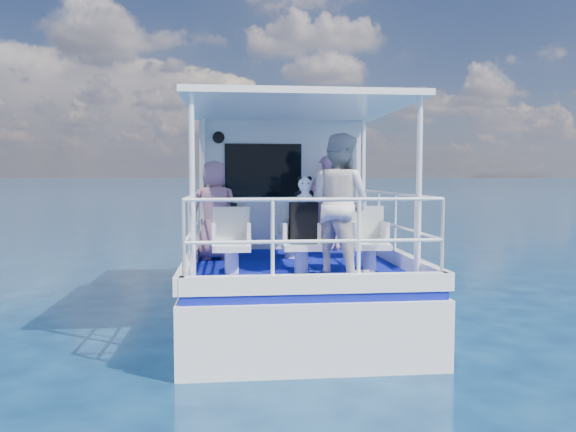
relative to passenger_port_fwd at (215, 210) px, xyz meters
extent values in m
plane|color=#081D3A|center=(1.15, -0.21, -1.64)|extent=(2000.00, 2000.00, 0.00)
cube|color=white|center=(1.15, 0.79, -1.64)|extent=(3.00, 7.00, 1.60)
cube|color=#0A108F|center=(1.15, 0.79, -0.79)|extent=(2.90, 6.90, 0.10)
cube|color=white|center=(1.15, 2.09, 0.36)|extent=(2.85, 2.00, 2.20)
cube|color=white|center=(1.15, -0.41, 1.50)|extent=(3.00, 3.20, 0.08)
cylinder|color=white|center=(-0.20, -1.91, 0.36)|extent=(0.07, 0.07, 2.20)
cylinder|color=white|center=(2.50, -1.91, 0.36)|extent=(0.07, 0.07, 2.20)
cylinder|color=white|center=(-0.20, 0.99, 0.36)|extent=(0.07, 0.07, 2.20)
cylinder|color=white|center=(2.50, 0.99, 0.36)|extent=(0.07, 0.07, 2.20)
cube|color=silver|center=(0.25, -0.01, -0.55)|extent=(0.48, 0.46, 0.38)
cube|color=silver|center=(1.15, -0.01, -0.55)|extent=(0.48, 0.46, 0.38)
cube|color=silver|center=(2.05, -0.01, -0.55)|extent=(0.48, 0.46, 0.38)
cube|color=silver|center=(0.25, -1.31, -0.55)|extent=(0.48, 0.46, 0.38)
cube|color=silver|center=(1.15, -1.31, -0.55)|extent=(0.48, 0.46, 0.38)
cube|color=silver|center=(2.05, -1.31, -0.55)|extent=(0.48, 0.46, 0.38)
imported|color=#C47F90|center=(0.00, 0.00, 0.00)|extent=(0.59, 0.45, 1.49)
imported|color=#BF7B99|center=(1.85, 0.83, 0.06)|extent=(0.61, 0.42, 1.61)
imported|color=silver|center=(1.61, -1.44, 0.15)|extent=(1.09, 1.09, 1.79)
cube|color=black|center=(0.28, -0.03, -0.16)|extent=(0.32, 0.18, 0.41)
cube|color=black|center=(1.18, -1.31, -0.10)|extent=(0.35, 0.20, 0.53)
cube|color=black|center=(0.29, -0.03, 0.08)|extent=(0.09, 0.05, 0.05)
camera|label=1|loc=(0.24, -8.47, 0.50)|focal=35.00mm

